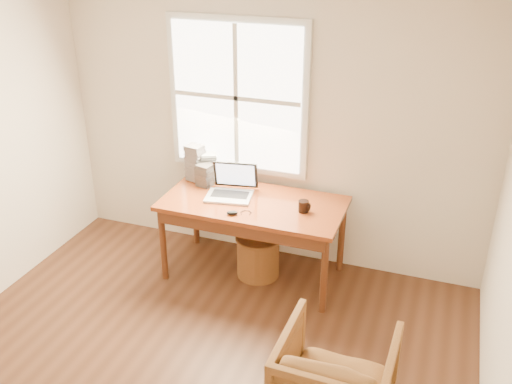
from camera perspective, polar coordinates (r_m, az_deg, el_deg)
room_shell at (r=3.43m, az=-10.06°, el=-3.96°), size 4.04×4.54×2.64m
desk at (r=5.01m, az=-0.28°, el=-1.16°), size 1.60×0.80×0.04m
armchair at (r=3.87m, az=7.94°, el=-18.07°), size 0.73×0.75×0.66m
wicker_stool at (r=5.26m, az=0.22°, el=-6.46°), size 0.46×0.46×0.39m
laptop at (r=5.01m, az=-2.77°, el=0.88°), size 0.44×0.46×0.29m
mouse at (r=4.78m, az=-2.39°, el=-2.09°), size 0.11×0.08×0.03m
coffee_mug at (r=4.83m, az=4.77°, el=-1.43°), size 0.10×0.10×0.10m
cd_stack_a at (r=5.38m, az=-4.66°, el=2.52°), size 0.17×0.16×0.27m
cd_stack_b at (r=5.28m, az=-5.17°, el=1.70°), size 0.16×0.15×0.21m
cd_stack_c at (r=5.38m, az=-6.09°, el=2.90°), size 0.18×0.17×0.35m
cd_stack_d at (r=5.38m, az=-2.19°, el=2.03°), size 0.16×0.15×0.18m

